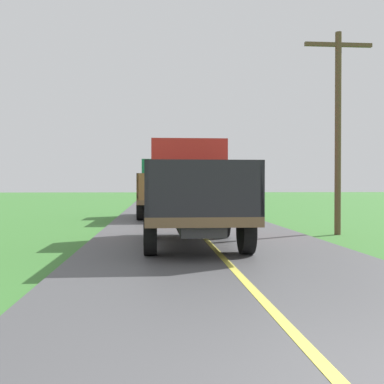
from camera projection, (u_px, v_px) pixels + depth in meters
name	position (u px, v px, depth m)	size (l,w,h in m)	color
banana_truck_near	(190.00, 190.00, 12.60)	(2.38, 5.82, 2.80)	#2D2D30
banana_truck_far	(163.00, 187.00, 22.71)	(2.38, 5.82, 2.80)	#2D2D30
utility_pole_roadside	(338.00, 124.00, 14.91)	(2.19, 0.20, 6.48)	brown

